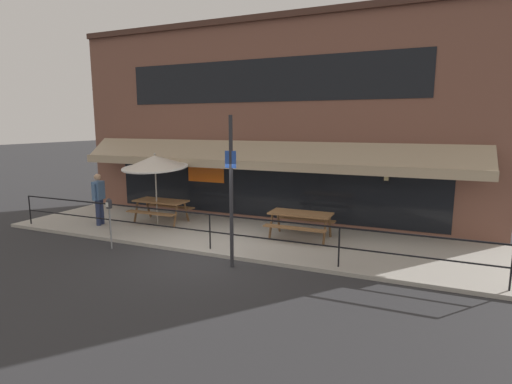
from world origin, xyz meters
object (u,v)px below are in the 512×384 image
Objects in this scene: parking_meter_near at (109,208)px; patio_umbrella_left at (155,162)px; pedestrian_walking at (99,196)px; street_sign_pole at (231,191)px; picnic_table_left at (161,205)px; picnic_table_centre at (301,218)px.

patio_umbrella_left is at bearing 97.68° from parking_meter_near.
pedestrian_walking is at bearing 140.61° from parking_meter_near.
parking_meter_near is 0.39× the size of street_sign_pole.
parking_meter_near is (0.34, -2.73, 0.44)m from picnic_table_left.
patio_umbrella_left is at bearing -90.00° from picnic_table_left.
patio_umbrella_left is 2.18m from pedestrian_walking.
parking_meter_near is at bearing -39.39° from pedestrian_walking.
patio_umbrella_left is 1.39× the size of pedestrian_walking.
picnic_table_centre is at bearing 71.79° from street_sign_pole.
pedestrian_walking reaches higher than picnic_table_left.
picnic_table_left is 4.98m from street_sign_pole.
picnic_table_left is 0.50× the size of street_sign_pole.
patio_umbrella_left is (-0.00, -0.23, 1.47)m from picnic_table_left.
picnic_table_left is 4.92m from picnic_table_centre.
picnic_table_centre is at bearing 9.57° from pedestrian_walking.
picnic_table_centre is 1.27× the size of parking_meter_near.
picnic_table_left is at bearing 97.05° from parking_meter_near.
picnic_table_left is 1.27× the size of parking_meter_near.
picnic_table_left is 2.02m from pedestrian_walking.
picnic_table_left is 1.05× the size of pedestrian_walking.
patio_umbrella_left reaches higher than picnic_table_left.
patio_umbrella_left is (-4.92, -0.25, 1.47)m from picnic_table_centre.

